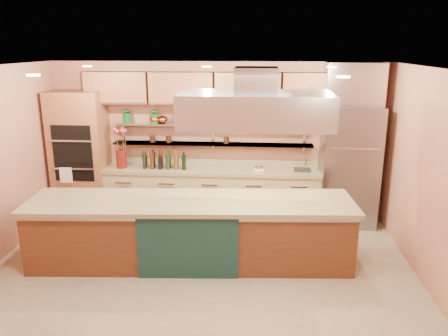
# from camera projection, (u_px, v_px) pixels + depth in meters

# --- Properties ---
(floor) EXTENTS (6.00, 5.00, 0.02)m
(floor) POSITION_uv_depth(u_px,v_px,m) (199.00, 278.00, 5.98)
(floor) COLOR tan
(floor) RESTS_ON ground
(ceiling) EXTENTS (6.00, 5.00, 0.02)m
(ceiling) POSITION_uv_depth(u_px,v_px,m) (195.00, 69.00, 5.22)
(ceiling) COLOR black
(ceiling) RESTS_ON wall_back
(wall_back) EXTENTS (6.00, 0.04, 2.80)m
(wall_back) POSITION_uv_depth(u_px,v_px,m) (216.00, 140.00, 8.00)
(wall_back) COLOR #BC7358
(wall_back) RESTS_ON floor
(wall_front) EXTENTS (6.00, 0.04, 2.80)m
(wall_front) POSITION_uv_depth(u_px,v_px,m) (150.00, 282.00, 3.20)
(wall_front) COLOR #BC7358
(wall_front) RESTS_ON floor
(wall_right) EXTENTS (0.04, 5.00, 2.80)m
(wall_right) POSITION_uv_depth(u_px,v_px,m) (439.00, 186.00, 5.37)
(wall_right) COLOR #BC7358
(wall_right) RESTS_ON floor
(oven_stack) EXTENTS (0.95, 0.64, 2.30)m
(oven_stack) POSITION_uv_depth(u_px,v_px,m) (81.00, 155.00, 7.94)
(oven_stack) COLOR #9C5A38
(oven_stack) RESTS_ON floor
(refrigerator) EXTENTS (0.95, 0.72, 2.10)m
(refrigerator) POSITION_uv_depth(u_px,v_px,m) (349.00, 166.00, 7.57)
(refrigerator) COLOR gray
(refrigerator) RESTS_ON floor
(back_counter) EXTENTS (3.84, 0.64, 0.93)m
(back_counter) POSITION_uv_depth(u_px,v_px,m) (212.00, 193.00, 7.97)
(back_counter) COLOR tan
(back_counter) RESTS_ON floor
(wall_shelf_lower) EXTENTS (3.60, 0.26, 0.03)m
(wall_shelf_lower) POSITION_uv_depth(u_px,v_px,m) (212.00, 144.00, 7.89)
(wall_shelf_lower) COLOR silver
(wall_shelf_lower) RESTS_ON wall_back
(wall_shelf_upper) EXTENTS (3.60, 0.26, 0.03)m
(wall_shelf_upper) POSITION_uv_depth(u_px,v_px,m) (212.00, 125.00, 7.79)
(wall_shelf_upper) COLOR silver
(wall_shelf_upper) RESTS_ON wall_back
(upper_cabinets) EXTENTS (4.60, 0.36, 0.55)m
(upper_cabinets) POSITION_uv_depth(u_px,v_px,m) (215.00, 88.00, 7.56)
(upper_cabinets) COLOR #9C5A38
(upper_cabinets) RESTS_ON wall_back
(range_hood) EXTENTS (2.00, 1.00, 0.45)m
(range_hood) POSITION_uv_depth(u_px,v_px,m) (256.00, 110.00, 5.77)
(range_hood) COLOR silver
(range_hood) RESTS_ON ceiling
(ceiling_downlights) EXTENTS (4.00, 2.80, 0.02)m
(ceiling_downlights) POSITION_uv_depth(u_px,v_px,m) (197.00, 70.00, 5.42)
(ceiling_downlights) COLOR #FFE5A5
(ceiling_downlights) RESTS_ON ceiling
(island) EXTENTS (4.60, 1.29, 0.95)m
(island) POSITION_uv_depth(u_px,v_px,m) (191.00, 231.00, 6.32)
(island) COLOR brown
(island) RESTS_ON floor
(flower_vase) EXTENTS (0.20, 0.20, 0.33)m
(flower_vase) POSITION_uv_depth(u_px,v_px,m) (121.00, 159.00, 7.87)
(flower_vase) COLOR #60130E
(flower_vase) RESTS_ON back_counter
(oil_bottle_cluster) EXTENTS (0.86, 0.32, 0.27)m
(oil_bottle_cluster) POSITION_uv_depth(u_px,v_px,m) (165.00, 161.00, 7.82)
(oil_bottle_cluster) COLOR black
(oil_bottle_cluster) RESTS_ON back_counter
(kitchen_scale) EXTENTS (0.19, 0.15, 0.09)m
(kitchen_scale) POSITION_uv_depth(u_px,v_px,m) (259.00, 168.00, 7.71)
(kitchen_scale) COLOR silver
(kitchen_scale) RESTS_ON back_counter
(bar_faucet) EXTENTS (0.03, 0.03, 0.22)m
(bar_faucet) POSITION_uv_depth(u_px,v_px,m) (306.00, 164.00, 7.73)
(bar_faucet) COLOR silver
(bar_faucet) RESTS_ON back_counter
(copper_kettle) EXTENTS (0.23, 0.23, 0.14)m
(copper_kettle) POSITION_uv_depth(u_px,v_px,m) (163.00, 119.00, 7.84)
(copper_kettle) COLOR #AF4328
(copper_kettle) RESTS_ON wall_shelf_upper
(green_canister) EXTENTS (0.17, 0.17, 0.19)m
(green_canister) POSITION_uv_depth(u_px,v_px,m) (178.00, 118.00, 7.81)
(green_canister) COLOR #104C18
(green_canister) RESTS_ON wall_shelf_upper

